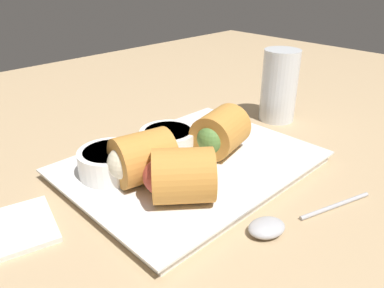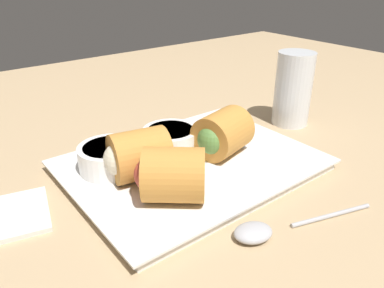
{
  "view_description": "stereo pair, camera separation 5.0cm",
  "coord_description": "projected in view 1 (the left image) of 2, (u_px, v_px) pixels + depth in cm",
  "views": [
    {
      "loc": [
        -32.06,
        -31.84,
        27.93
      ],
      "look_at": [
        -0.98,
        -0.05,
        5.98
      ],
      "focal_mm": 35.0,
      "sensor_mm": 36.0,
      "label": 1
    },
    {
      "loc": [
        -28.29,
        -35.13,
        27.93
      ],
      "look_at": [
        -0.98,
        -0.05,
        5.98
      ],
      "focal_mm": 35.0,
      "sensor_mm": 36.0,
      "label": 2
    }
  ],
  "objects": [
    {
      "name": "spoon",
      "position": [
        276.0,
        225.0,
        0.4
      ],
      "size": [
        17.05,
        6.87,
        1.44
      ],
      "color": "#B2B2B7",
      "rests_on": "table_surface"
    },
    {
      "name": "serving_plate",
      "position": [
        192.0,
        165.0,
        0.51
      ],
      "size": [
        32.38,
        24.73,
        1.5
      ],
      "color": "white",
      "rests_on": "table_surface"
    },
    {
      "name": "roll_front_left",
      "position": [
        219.0,
        133.0,
        0.51
      ],
      "size": [
        8.42,
        7.64,
        6.21
      ],
      "color": "#C68438",
      "rests_on": "serving_plate"
    },
    {
      "name": "roll_back_left",
      "position": [
        140.0,
        158.0,
        0.45
      ],
      "size": [
        8.36,
        7.47,
        6.21
      ],
      "color": "#C68438",
      "rests_on": "serving_plate"
    },
    {
      "name": "dipping_bowl_far",
      "position": [
        110.0,
        161.0,
        0.47
      ],
      "size": [
        7.9,
        7.9,
        3.27
      ],
      "color": "white",
      "rests_on": "serving_plate"
    },
    {
      "name": "roll_front_right",
      "position": [
        179.0,
        176.0,
        0.41
      ],
      "size": [
        9.17,
        9.1,
        6.21
      ],
      "color": "#C68438",
      "rests_on": "serving_plate"
    },
    {
      "name": "drinking_glass",
      "position": [
        279.0,
        86.0,
        0.65
      ],
      "size": [
        6.22,
        6.22,
        12.47
      ],
      "color": "silver",
      "rests_on": "table_surface"
    },
    {
      "name": "napkin",
      "position": [
        3.0,
        232.0,
        0.39
      ],
      "size": [
        12.03,
        10.9,
        0.6
      ],
      "color": "silver",
      "rests_on": "table_surface"
    },
    {
      "name": "table_surface",
      "position": [
        197.0,
        174.0,
        0.52
      ],
      "size": [
        180.0,
        140.0,
        2.0
      ],
      "color": "tan",
      "rests_on": "ground"
    },
    {
      "name": "dipping_bowl_near",
      "position": [
        168.0,
        140.0,
        0.52
      ],
      "size": [
        7.9,
        7.9,
        3.27
      ],
      "color": "white",
      "rests_on": "serving_plate"
    }
  ]
}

